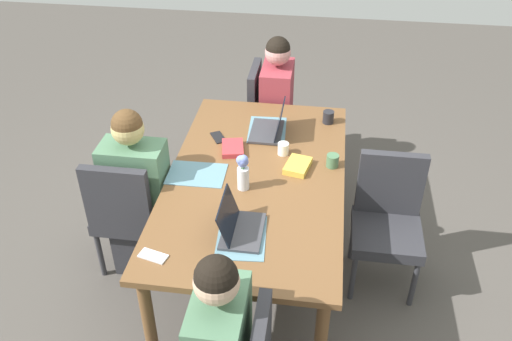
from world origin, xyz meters
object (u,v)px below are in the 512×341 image
Objects in this scene: laptop_head_right_left_near at (238,226)px; coffee_mug_near_left at (283,149)px; book_red_cover at (233,148)px; book_blue_cover at (298,166)px; flower_vase at (243,169)px; coffee_mug_near_right at (333,161)px; coffee_mug_centre_left at (328,117)px; phone_black at (218,137)px; phone_silver at (153,256)px; chair_near_left_far at (127,210)px; person_near_left_far at (139,200)px; laptop_head_left_left_mid at (271,128)px; chair_head_left_left_mid at (268,113)px; person_head_left_left_mid at (276,114)px; dining_table at (256,187)px; chair_far_right_near at (388,216)px.

coffee_mug_near_left is at bearing 168.41° from laptop_head_right_left_near.
book_blue_cover reaches higher than book_red_cover.
book_blue_cover is (-0.25, 0.31, -0.12)m from flower_vase.
coffee_mug_centre_left reaches higher than coffee_mug_near_right.
flower_vase is 1.59× the size of phone_black.
book_blue_cover reaches higher than phone_silver.
coffee_mug_centre_left is (-0.86, 1.25, 0.30)m from chair_near_left_far.
laptop_head_right_left_near is at bearing 46.15° from phone_silver.
person_near_left_far reaches higher than phone_black.
laptop_head_left_left_mid is at bearing -138.50° from book_blue_cover.
laptop_head_right_left_near is 3.84× the size of coffee_mug_near_right.
person_near_left_far is 1.29m from coffee_mug_near_right.
chair_head_left_left_mid is 0.75× the size of person_head_left_left_mid.
chair_near_left_far reaches higher than coffee_mug_near_right.
laptop_head_right_left_near is at bearing 63.79° from chair_near_left_far.
flower_vase is at bearing -4.54° from phone_black.
laptop_head_left_left_mid reaches higher than coffee_mug_near_left.
person_near_left_far is 7.97× the size of phone_silver.
person_near_left_far is 5.00× the size of flower_vase.
flower_vase is at bearing -59.75° from coffee_mug_near_right.
coffee_mug_near_right is (-0.19, 0.47, 0.12)m from dining_table.
dining_table is at bearing -86.74° from chair_far_right_near.
phone_silver is (0.72, 0.34, 0.23)m from person_near_left_far.
person_head_left_left_mid is 1.33× the size of chair_far_right_near.
laptop_head_left_left_mid reaches higher than book_red_cover.
chair_far_right_near reaches higher than book_red_cover.
chair_near_left_far is at bearing 136.79° from phone_silver.
chair_head_left_left_mid is at bearing -178.38° from laptop_head_right_left_near.
laptop_head_right_left_near is (1.72, -0.02, 0.27)m from person_head_left_left_mid.
laptop_head_left_left_mid is 1.37m from phone_silver.
person_near_left_far is at bearing -79.20° from coffee_mug_near_right.
person_near_left_far reaches higher than book_red_cover.
dining_table is at bearing -3.03° from laptop_head_left_left_mid.
book_blue_cover is at bearing -97.77° from chair_far_right_near.
person_near_left_far reaches higher than dining_table.
coffee_mug_near_left is at bearing 8.70° from person_head_left_left_mid.
phone_black is (0.84, -0.25, 0.26)m from chair_head_left_left_mid.
coffee_mug_near_right is at bearing 24.64° from person_head_left_left_mid.
coffee_mug_centre_left reaches higher than book_blue_cover.
flower_vase is at bearing -38.53° from book_blue_cover.
book_blue_cover is (-0.25, 1.08, 0.28)m from chair_near_left_far.
coffee_mug_near_right is at bearing 145.31° from laptop_head_right_left_near.
person_head_left_left_mid is (-1.20, 0.00, -0.16)m from dining_table.
book_red_cover is 0.47m from book_blue_cover.
chair_far_right_near is 2.81× the size of laptop_head_right_left_near.
book_red_cover is (0.25, -0.22, -0.03)m from laptop_head_left_left_mid.
chair_head_left_left_mid is at bearing 152.03° from person_near_left_far.
flower_vase is at bearing 7.54° from book_red_cover.
coffee_mug_near_left is 0.34m from coffee_mug_near_right.
person_head_left_left_mid is at bearing -154.37° from book_blue_cover.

